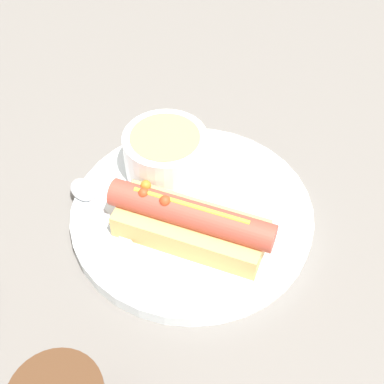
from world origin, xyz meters
name	(u,v)px	position (x,y,z in m)	size (l,w,h in m)	color
ground_plane	(192,218)	(0.00, 0.00, 0.00)	(4.00, 4.00, 0.00)	slate
dinner_plate	(192,214)	(0.00, 0.00, 0.01)	(0.27, 0.27, 0.02)	white
hot_dog	(190,223)	(-0.01, -0.04, 0.04)	(0.17, 0.13, 0.06)	#DBAD60
soup_bowl	(166,152)	(-0.02, 0.07, 0.05)	(0.10, 0.10, 0.05)	white
spoon	(96,204)	(-0.10, 0.03, 0.02)	(0.09, 0.16, 0.01)	#B7B7BC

